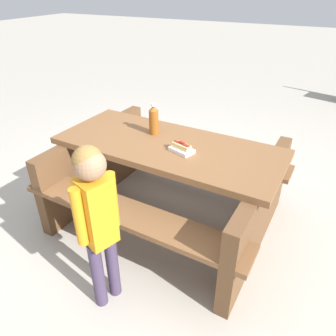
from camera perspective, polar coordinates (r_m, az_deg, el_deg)
ground_plane at (r=2.94m, az=0.00°, el=-8.83°), size 30.00×30.00×0.00m
picnic_table at (r=2.68m, az=0.00°, el=-1.48°), size 1.86×1.48×0.75m
soda_bottle at (r=2.65m, az=-2.56°, el=8.58°), size 0.08×0.08×0.26m
hotdog_tray at (r=2.39m, az=2.46°, el=3.57°), size 0.21×0.16×0.08m
child_in_coat at (r=1.87m, az=-12.66°, el=-7.68°), size 0.21×0.27×1.15m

